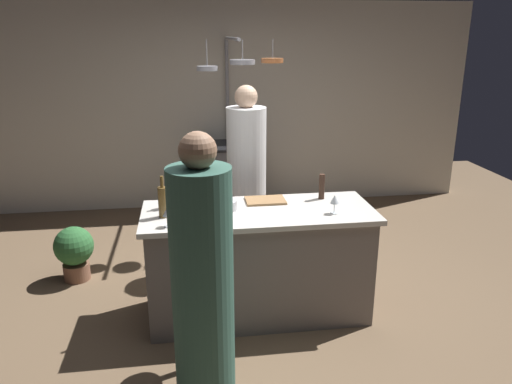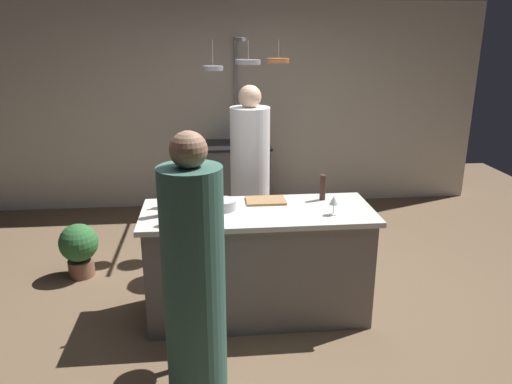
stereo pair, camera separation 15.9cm
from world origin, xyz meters
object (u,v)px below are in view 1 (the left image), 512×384
at_px(guest_left, 203,288).
at_px(chef, 247,185).
at_px(stove_range, 230,178).
at_px(wine_bottle_dark, 172,193).
at_px(mixing_bowl_ceramic, 183,209).
at_px(potted_plant, 74,250).
at_px(cutting_board, 265,200).
at_px(wine_bottle_amber, 163,201).
at_px(mixing_bowl_steel, 224,205).
at_px(wine_glass_by_chef, 335,200).
at_px(wine_bottle_green, 202,202).
at_px(wine_glass_near_right_guest, 167,213).
at_px(bar_stool_left, 201,318).
at_px(pepper_mill, 322,187).

bearing_deg(guest_left, chef, 75.57).
height_order(stove_range, wine_bottle_dark, wine_bottle_dark).
bearing_deg(chef, mixing_bowl_ceramic, -122.86).
bearing_deg(potted_plant, wine_bottle_dark, -34.34).
relative_size(potted_plant, wine_bottle_dark, 1.74).
height_order(cutting_board, wine_bottle_amber, wine_bottle_amber).
distance_m(cutting_board, wine_bottle_dark, 0.75).
relative_size(wine_bottle_dark, mixing_bowl_steel, 1.49).
distance_m(wine_glass_by_chef, mixing_bowl_ceramic, 1.15).
relative_size(guest_left, mixing_bowl_ceramic, 8.29).
relative_size(wine_bottle_green, wine_glass_near_right_guest, 2.25).
bearing_deg(wine_bottle_dark, wine_bottle_amber, -106.51).
distance_m(wine_bottle_amber, mixing_bowl_steel, 0.48).
xyz_separation_m(stove_range, bar_stool_left, (-0.48, -3.07, -0.07)).
relative_size(wine_glass_by_chef, mixing_bowl_ceramic, 0.70).
bearing_deg(wine_bottle_amber, stove_range, 73.84).
xyz_separation_m(guest_left, wine_bottle_amber, (-0.25, 0.94, 0.23)).
distance_m(wine_bottle_amber, mixing_bowl_ceramic, 0.18).
distance_m(chef, potted_plant, 1.71).
bearing_deg(cutting_board, potted_plant, 159.99).
height_order(cutting_board, wine_glass_near_right_guest, wine_glass_near_right_guest).
xyz_separation_m(pepper_mill, wine_glass_near_right_guest, (-1.24, -0.45, 0.00)).
distance_m(cutting_board, pepper_mill, 0.48).
xyz_separation_m(chef, cutting_board, (0.06, -0.75, 0.09)).
distance_m(wine_glass_near_right_guest, mixing_bowl_steel, 0.52).
xyz_separation_m(stove_range, wine_glass_by_chef, (0.56, -2.60, 0.56)).
xyz_separation_m(chef, mixing_bowl_ceramic, (-0.60, -0.93, 0.12)).
xyz_separation_m(stove_range, pepper_mill, (0.55, -2.25, 0.56)).
bearing_deg(wine_bottle_amber, bar_stool_left, -67.41).
bearing_deg(guest_left, wine_bottle_dark, 99.14).
bearing_deg(cutting_board, mixing_bowl_ceramic, -164.57).
height_order(pepper_mill, wine_glass_by_chef, pepper_mill).
relative_size(chef, wine_bottle_amber, 5.56).
bearing_deg(guest_left, potted_plant, 122.15).
relative_size(cutting_board, wine_glass_by_chef, 2.19).
bearing_deg(wine_bottle_dark, potted_plant, 145.66).
bearing_deg(pepper_mill, bar_stool_left, -141.58).
bearing_deg(stove_range, wine_glass_near_right_guest, -104.27).
bearing_deg(mixing_bowl_steel, pepper_mill, 10.81).
relative_size(bar_stool_left, pepper_mill, 3.24).
height_order(chef, potted_plant, chef).
bearing_deg(pepper_mill, mixing_bowl_ceramic, -170.54).
height_order(bar_stool_left, mixing_bowl_steel, mixing_bowl_steel).
distance_m(potted_plant, wine_bottle_amber, 1.43).
bearing_deg(bar_stool_left, wine_bottle_amber, 112.59).
height_order(stove_range, wine_glass_near_right_guest, wine_glass_near_right_guest).
relative_size(guest_left, cutting_board, 5.37).
relative_size(pepper_mill, wine_bottle_amber, 0.66).
bearing_deg(mixing_bowl_steel, wine_glass_near_right_guest, -145.13).
xyz_separation_m(chef, wine_bottle_dark, (-0.68, -0.78, 0.20)).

